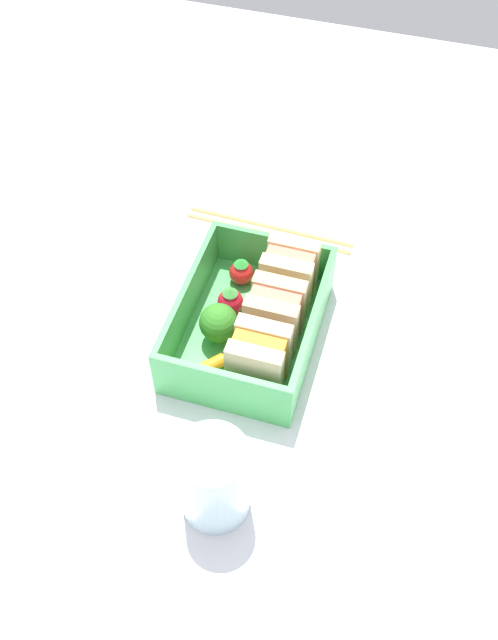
{
  "coord_description": "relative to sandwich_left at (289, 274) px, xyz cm",
  "views": [
    {
      "loc": [
        40.57,
        12.23,
        56.66
      ],
      "look_at": [
        0.0,
        0.0,
        2.7
      ],
      "focal_mm": 40.0,
      "sensor_mm": 36.0,
      "label": 1
    }
  ],
  "objects": [
    {
      "name": "ground_plane",
      "position": [
        5.32,
        -2.53,
        -5.4
      ],
      "size": [
        120.0,
        120.0,
        2.0
      ],
      "primitive_type": "cube",
      "color": "white"
    },
    {
      "name": "bento_tray",
      "position": [
        5.32,
        -2.53,
        -3.8
      ],
      "size": [
        17.76,
        13.05,
        1.2
      ],
      "primitive_type": "cube",
      "color": "#47AD56",
      "rests_on": "ground_plane"
    },
    {
      "name": "bento_rim",
      "position": [
        5.32,
        -2.53,
        -0.83
      ],
      "size": [
        17.76,
        13.05,
        4.72
      ],
      "color": "#47AD56",
      "rests_on": "bento_tray"
    },
    {
      "name": "sandwich_left",
      "position": [
        0.0,
        0.0,
        0.0
      ],
      "size": [
        4.48,
        5.06,
        6.39
      ],
      "color": "#E3C485",
      "rests_on": "bento_tray"
    },
    {
      "name": "sandwich_center_left",
      "position": [
        5.32,
        0.0,
        0.0
      ],
      "size": [
        4.48,
        5.06,
        6.39
      ],
      "color": "tan",
      "rests_on": "bento_tray"
    },
    {
      "name": "sandwich_center",
      "position": [
        10.64,
        0.0,
        0.0
      ],
      "size": [
        4.48,
        5.06,
        6.39
      ],
      "color": "#D1B587",
      "rests_on": "bento_tray"
    },
    {
      "name": "strawberry_left",
      "position": [
        -0.54,
        -5.13,
        -1.83
      ],
      "size": [
        2.49,
        2.49,
        3.09
      ],
      "color": "red",
      "rests_on": "bento_tray"
    },
    {
      "name": "strawberry_far_left",
      "position": [
        3.52,
        -4.99,
        -1.77
      ],
      "size": [
        2.6,
        2.6,
        3.2
      ],
      "color": "red",
      "rests_on": "bento_tray"
    },
    {
      "name": "broccoli_floret",
      "position": [
        7.25,
        -4.95,
        -0.68
      ],
      "size": [
        3.72,
        3.72,
        4.43
      ],
      "color": "#80CA5F",
      "rests_on": "bento_tray"
    },
    {
      "name": "carrot_stick_far_left",
      "position": [
        11.25,
        -4.93,
        -2.57
      ],
      "size": [
        3.74,
        3.51,
        1.26
      ],
      "primitive_type": "cylinder",
      "rotation": [
        1.57,
        0.0,
        3.99
      ],
      "color": "orange",
      "rests_on": "bento_tray"
    },
    {
      "name": "chopstick_pair",
      "position": [
        -9.63,
        -4.66,
        -4.05
      ],
      "size": [
        2.36,
        19.09,
        0.7
      ],
      "color": "tan",
      "rests_on": "ground_plane"
    },
    {
      "name": "drinking_glass",
      "position": [
        22.85,
        -0.14,
        0.09
      ],
      "size": [
        5.7,
        5.7,
        8.98
      ],
      "primitive_type": "cylinder",
      "color": "silver",
      "rests_on": "ground_plane"
    }
  ]
}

